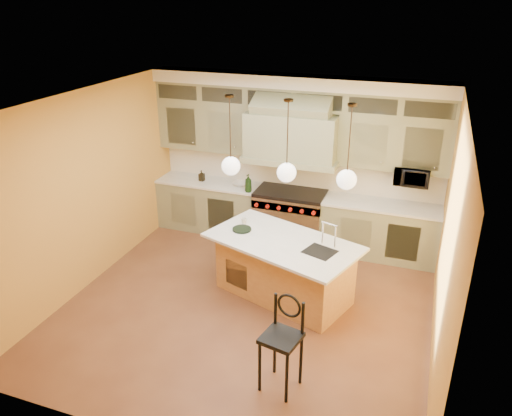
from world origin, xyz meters
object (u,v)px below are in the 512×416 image
at_px(range, 290,216).
at_px(kitchen_island, 284,267).
at_px(counter_stool, 282,338).
at_px(microwave, 412,176).

distance_m(range, kitchen_island, 1.74).
xyz_separation_m(range, kitchen_island, (0.40, -1.70, -0.01)).
bearing_deg(counter_stool, microwave, 85.53).
bearing_deg(kitchen_island, range, 122.42).
height_order(range, microwave, microwave).
bearing_deg(kitchen_island, microwave, 68.42).
height_order(kitchen_island, microwave, microwave).
xyz_separation_m(counter_stool, microwave, (1.04, 3.57, 0.80)).
relative_size(kitchen_island, microwave, 4.37).
relative_size(range, microwave, 2.21).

